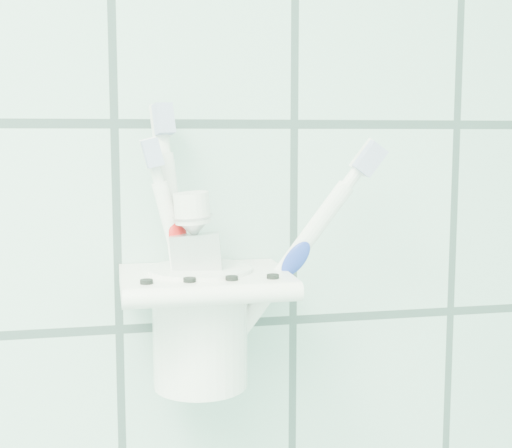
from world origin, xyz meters
TOP-DOWN VIEW (x-y plane):
  - holder_bracket at (0.66, 1.15)m, footprint 0.13×0.10m
  - cup at (0.66, 1.16)m, footprint 0.08×0.08m
  - toothbrush_pink at (0.66, 1.16)m, footprint 0.05×0.02m
  - toothbrush_blue at (0.65, 1.14)m, footprint 0.03×0.05m
  - toothbrush_orange at (0.66, 1.16)m, footprint 0.12×0.03m
  - toothpaste_tube at (0.66, 1.15)m, footprint 0.05×0.04m

SIDE VIEW (x-z plane):
  - cup at x=0.66m, z-range 1.22..1.31m
  - holder_bracket at x=0.66m, z-range 1.28..1.32m
  - toothpaste_tube at x=0.66m, z-range 1.23..1.38m
  - toothbrush_pink at x=0.66m, z-range 1.22..1.41m
  - toothbrush_blue at x=0.65m, z-range 1.22..1.44m
  - toothbrush_orange at x=0.66m, z-range 1.23..1.44m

